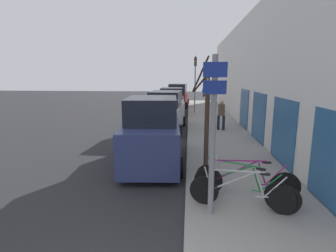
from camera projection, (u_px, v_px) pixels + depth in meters
ground_plane at (168, 136)px, 13.68m from camera, size 80.00×80.00×0.00m
sidewalk_curb at (214, 125)px, 16.20m from camera, size 3.20×32.00×0.15m
building_facade at (246, 74)px, 15.40m from camera, size 0.23×32.00×6.50m
signpost at (213, 133)px, 5.38m from camera, size 0.47×0.14×3.36m
bicycle_0 at (243, 193)px, 5.81m from camera, size 2.36×0.62×0.93m
bicycle_1 at (241, 185)px, 6.22m from camera, size 2.07×1.43×0.95m
bicycle_2 at (246, 181)px, 6.37m from camera, size 2.51×0.47×0.98m
parked_car_0 at (153, 134)px, 9.22m from camera, size 2.25×4.50×2.38m
parked_car_1 at (166, 113)px, 14.94m from camera, size 2.20×4.73×2.25m
parked_car_2 at (172, 103)px, 20.95m from camera, size 2.21×4.53×2.17m
parked_car_3 at (178, 97)px, 26.42m from camera, size 2.22×4.78×2.31m
pedestrian_near at (221, 113)px, 14.34m from camera, size 0.43×0.37×1.65m
street_tree at (206, 119)px, 7.90m from camera, size 0.54×2.22×3.52m
traffic_light at (195, 77)px, 20.81m from camera, size 0.20×0.30×4.50m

